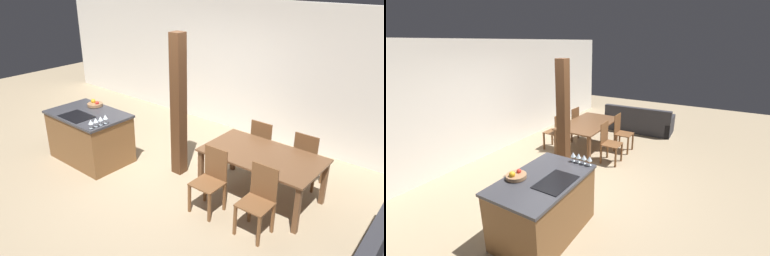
{
  "view_description": "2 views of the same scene",
  "coord_description": "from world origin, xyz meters",
  "views": [
    {
      "loc": [
        4.02,
        -3.85,
        3.22
      ],
      "look_at": [
        0.6,
        0.2,
        0.95
      ],
      "focal_mm": 35.0,
      "sensor_mm": 36.0,
      "label": 1
    },
    {
      "loc": [
        -3.72,
        -2.33,
        2.64
      ],
      "look_at": [
        0.6,
        0.2,
        0.95
      ],
      "focal_mm": 24.0,
      "sensor_mm": 36.0,
      "label": 2
    }
  ],
  "objects": [
    {
      "name": "ground_plane",
      "position": [
        0.0,
        0.0,
        0.0
      ],
      "size": [
        16.0,
        16.0,
        0.0
      ],
      "primitive_type": "plane",
      "color": "#9E896B"
    },
    {
      "name": "wall_back",
      "position": [
        0.0,
        2.53,
        1.35
      ],
      "size": [
        11.2,
        0.08,
        2.7
      ],
      "color": "silver",
      "rests_on": "ground_plane"
    },
    {
      "name": "kitchen_island",
      "position": [
        -1.31,
        -0.36,
        0.45
      ],
      "size": [
        1.43,
        0.93,
        0.9
      ],
      "color": "brown",
      "rests_on": "ground_plane"
    },
    {
      "name": "fruit_bowl",
      "position": [
        -1.5,
        -0.07,
        0.93
      ],
      "size": [
        0.28,
        0.28,
        0.12
      ],
      "color": "#99704C",
      "rests_on": "kitchen_island"
    },
    {
      "name": "wine_glass_near",
      "position": [
        -0.68,
        -0.75,
        1.01
      ],
      "size": [
        0.08,
        0.08,
        0.15
      ],
      "color": "silver",
      "rests_on": "kitchen_island"
    },
    {
      "name": "wine_glass_middle",
      "position": [
        -0.68,
        -0.65,
        1.01
      ],
      "size": [
        0.08,
        0.08,
        0.15
      ],
      "color": "silver",
      "rests_on": "kitchen_island"
    },
    {
      "name": "wine_glass_far",
      "position": [
        -0.68,
        -0.56,
        1.01
      ],
      "size": [
        0.08,
        0.08,
        0.15
      ],
      "color": "silver",
      "rests_on": "kitchen_island"
    },
    {
      "name": "wine_glass_end",
      "position": [
        -0.68,
        -0.46,
        1.01
      ],
      "size": [
        0.08,
        0.08,
        0.15
      ],
      "color": "silver",
      "rests_on": "kitchen_island"
    },
    {
      "name": "dining_table",
      "position": [
        1.67,
        0.52,
        0.63
      ],
      "size": [
        1.72,
        1.01,
        0.72
      ],
      "color": "brown",
      "rests_on": "ground_plane"
    },
    {
      "name": "dining_chair_near_left",
      "position": [
        1.29,
        -0.2,
        0.49
      ],
      "size": [
        0.4,
        0.4,
        0.93
      ],
      "color": "brown",
      "rests_on": "ground_plane"
    },
    {
      "name": "dining_chair_near_right",
      "position": [
        2.06,
        -0.2,
        0.49
      ],
      "size": [
        0.4,
        0.4,
        0.93
      ],
      "color": "brown",
      "rests_on": "ground_plane"
    },
    {
      "name": "dining_chair_far_left",
      "position": [
        1.29,
        1.25,
        0.49
      ],
      "size": [
        0.4,
        0.4,
        0.93
      ],
      "rotation": [
        0.0,
        0.0,
        3.14
      ],
      "color": "brown",
      "rests_on": "ground_plane"
    },
    {
      "name": "dining_chair_far_right",
      "position": [
        2.06,
        1.25,
        0.49
      ],
      "size": [
        0.4,
        0.4,
        0.93
      ],
      "rotation": [
        0.0,
        0.0,
        3.14
      ],
      "color": "brown",
      "rests_on": "ground_plane"
    },
    {
      "name": "timber_post",
      "position": [
        0.23,
        0.31,
        1.18
      ],
      "size": [
        0.2,
        0.2,
        2.36
      ],
      "color": "#4C2D19",
      "rests_on": "ground_plane"
    }
  ]
}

